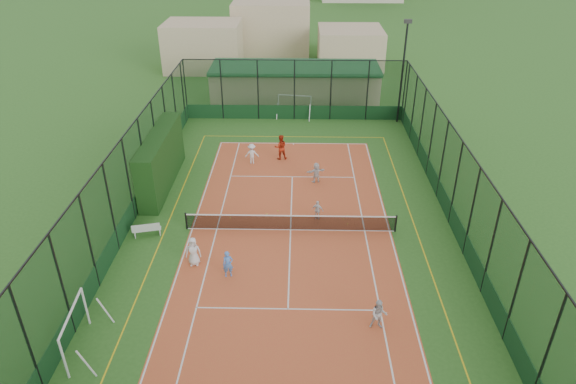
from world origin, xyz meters
name	(u,v)px	position (x,y,z in m)	size (l,w,h in m)	color
ground	(291,230)	(0.00, 0.00, 0.00)	(300.00, 300.00, 0.00)	#2D5F20
court_slab	(291,230)	(0.00, 0.00, 0.01)	(11.17, 23.97, 0.01)	#C8422C
tennis_net	(291,222)	(0.00, 0.00, 0.53)	(11.67, 0.12, 1.06)	black
perimeter_fence	(291,191)	(0.00, 0.00, 2.50)	(18.12, 34.12, 5.00)	#113416
floodlight_ne	(402,73)	(8.60, 16.60, 4.12)	(0.60, 0.26, 8.25)	black
clubhouse	(295,83)	(0.00, 22.00, 1.57)	(15.20, 7.20, 3.15)	tan
hedge_left	(161,160)	(-8.30, 5.25, 1.72)	(1.18, 7.85, 3.44)	black
white_bench	(147,229)	(-7.80, -0.71, 0.42)	(1.50, 0.41, 0.84)	white
futsal_goal_near	(75,331)	(-8.42, -8.93, 0.97)	(0.87, 3.01, 1.94)	white
futsal_goal_far	(294,106)	(0.01, 17.63, 0.92)	(2.86, 0.83, 1.84)	white
child_near_left	(193,251)	(-4.78, -3.21, 0.78)	(0.76, 0.49, 1.55)	silver
child_near_mid	(228,264)	(-2.94, -4.09, 0.71)	(0.51, 0.33, 1.39)	#4D85DC
child_near_right	(379,315)	(3.86, -7.45, 0.73)	(0.70, 0.55, 1.44)	silver
child_far_left	(252,154)	(-2.84, 8.38, 0.74)	(0.94, 0.54, 1.46)	silver
child_far_right	(318,210)	(1.52, 1.20, 0.60)	(0.69, 0.29, 1.17)	white
child_far_back	(316,173)	(1.56, 5.72, 0.69)	(1.26, 0.40, 1.36)	silver
coach	(281,147)	(-0.87, 9.16, 0.92)	(0.88, 0.69, 1.81)	#AD2812
tennis_balls	(302,217)	(0.63, 1.34, 0.04)	(6.84, 1.38, 0.07)	#CCE033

